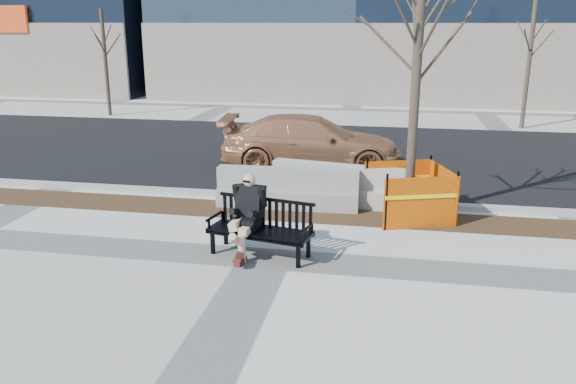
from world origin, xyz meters
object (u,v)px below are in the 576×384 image
(tree_fence, at_px, (407,217))
(jersey_barrier_right, at_px, (340,203))
(bench, at_px, (260,255))
(sedan, at_px, (311,167))
(seated_man, at_px, (248,252))
(jersey_barrier_left, at_px, (288,207))

(tree_fence, xyz_separation_m, jersey_barrier_right, (-1.53, 0.70, 0.00))
(bench, bearing_deg, sedan, 102.39)
(seated_man, height_order, jersey_barrier_left, seated_man)
(jersey_barrier_left, bearing_deg, sedan, 88.86)
(bench, height_order, tree_fence, tree_fence)
(bench, xyz_separation_m, seated_man, (-0.26, 0.11, 0.00))
(bench, xyz_separation_m, tree_fence, (2.66, 2.68, 0.00))
(jersey_barrier_left, bearing_deg, jersey_barrier_right, 21.61)
(bench, height_order, jersey_barrier_right, bench)
(seated_man, bearing_deg, tree_fence, 53.28)
(seated_man, height_order, sedan, sedan)
(seated_man, bearing_deg, bench, -10.65)
(seated_man, distance_m, sedan, 6.64)
(jersey_barrier_left, bearing_deg, bench, -91.00)
(bench, height_order, jersey_barrier_left, bench)
(seated_man, distance_m, jersey_barrier_left, 2.79)
(seated_man, relative_size, jersey_barrier_left, 0.45)
(seated_man, xyz_separation_m, jersey_barrier_left, (0.22, 2.78, 0.00))
(bench, distance_m, sedan, 6.74)
(seated_man, height_order, jersey_barrier_right, seated_man)
(bench, xyz_separation_m, jersey_barrier_left, (-0.03, 2.89, 0.00))
(jersey_barrier_left, distance_m, jersey_barrier_right, 1.26)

